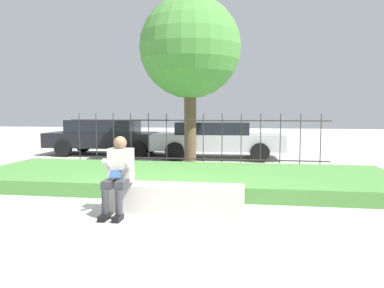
% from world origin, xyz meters
% --- Properties ---
extents(ground_plane, '(60.00, 60.00, 0.00)m').
position_xyz_m(ground_plane, '(0.00, 0.00, 0.00)').
color(ground_plane, '#B2AFA8').
extents(stone_bench, '(2.29, 0.48, 0.46)m').
position_xyz_m(stone_bench, '(0.34, 0.00, 0.20)').
color(stone_bench, beige).
rests_on(stone_bench, ground_plane).
extents(person_seated_reader, '(0.42, 0.73, 1.26)m').
position_xyz_m(person_seated_reader, '(-0.51, -0.28, 0.69)').
color(person_seated_reader, black).
rests_on(person_seated_reader, ground_plane).
extents(grass_berm, '(9.35, 3.30, 0.29)m').
position_xyz_m(grass_berm, '(0.00, 2.35, 0.14)').
color(grass_berm, '#4C893D').
rests_on(grass_berm, ground_plane).
extents(iron_fence, '(7.35, 0.03, 1.59)m').
position_xyz_m(iron_fence, '(0.00, 4.38, 0.83)').
color(iron_fence, '#332D28').
rests_on(iron_fence, ground_plane).
extents(car_parked_left, '(4.54, 1.95, 1.33)m').
position_xyz_m(car_parked_left, '(-3.81, 7.51, 0.71)').
color(car_parked_left, black).
rests_on(car_parked_left, ground_plane).
extents(car_parked_center, '(4.58, 2.12, 1.27)m').
position_xyz_m(car_parked_center, '(0.39, 7.10, 0.70)').
color(car_parked_center, '#B7B7BC').
rests_on(car_parked_center, ground_plane).
extents(tree_behind_fence, '(2.99, 2.99, 5.03)m').
position_xyz_m(tree_behind_fence, '(-0.23, 5.14, 3.50)').
color(tree_behind_fence, brown).
rests_on(tree_behind_fence, ground_plane).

